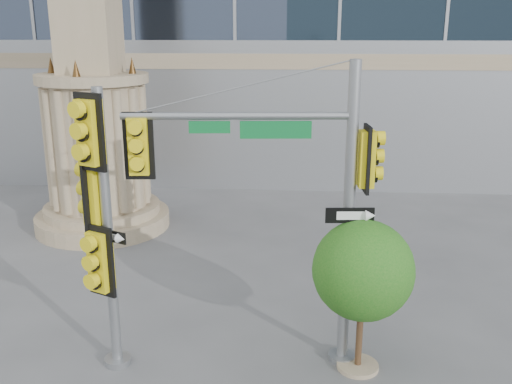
{
  "coord_description": "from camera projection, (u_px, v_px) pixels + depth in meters",
  "views": [
    {
      "loc": [
        0.41,
        -8.79,
        6.51
      ],
      "look_at": [
        -0.35,
        2.0,
        3.36
      ],
      "focal_mm": 40.0,
      "sensor_mm": 36.0,
      "label": 1
    }
  ],
  "objects": [
    {
      "name": "monument",
      "position": [
        91.0,
        60.0,
        17.75
      ],
      "size": [
        4.4,
        4.4,
        16.6
      ],
      "color": "gray",
      "rests_on": "ground"
    },
    {
      "name": "main_signal_pole",
      "position": [
        292.0,
        184.0,
        10.56
      ],
      "size": [
        4.63,
        0.77,
        5.96
      ],
      "rotation": [
        0.0,
        0.0,
        0.08
      ],
      "color": "slate",
      "rests_on": "ground"
    },
    {
      "name": "secondary_signal_pole",
      "position": [
        99.0,
        212.0,
        10.48
      ],
      "size": [
        0.93,
        0.93,
        5.51
      ],
      "rotation": [
        0.0,
        0.0,
        -0.43
      ],
      "color": "slate",
      "rests_on": "ground"
    },
    {
      "name": "street_tree",
      "position": [
        365.0,
        274.0,
        10.75
      ],
      "size": [
        1.97,
        1.92,
        3.07
      ],
      "color": "gray",
      "rests_on": "ground"
    }
  ]
}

